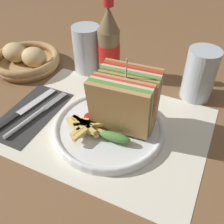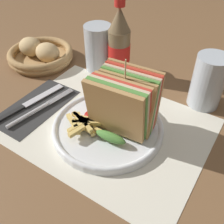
{
  "view_description": "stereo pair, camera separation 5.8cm",
  "coord_description": "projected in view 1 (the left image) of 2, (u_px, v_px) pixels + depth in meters",
  "views": [
    {
      "loc": [
        0.18,
        -0.35,
        0.42
      ],
      "look_at": [
        -0.0,
        0.04,
        0.04
      ],
      "focal_mm": 42.0,
      "sensor_mm": 36.0,
      "label": 1
    },
    {
      "loc": [
        0.23,
        -0.32,
        0.42
      ],
      "look_at": [
        -0.0,
        0.04,
        0.04
      ],
      "focal_mm": 42.0,
      "sensor_mm": 36.0,
      "label": 2
    }
  ],
  "objects": [
    {
      "name": "club_sandwich",
      "position": [
        125.0,
        103.0,
        0.54
      ],
      "size": [
        0.13,
        0.12,
        0.17
      ],
      "color": "tan",
      "rests_on": "plate_main"
    },
    {
      "name": "napkin",
      "position": [
        31.0,
        113.0,
        0.63
      ],
      "size": [
        0.11,
        0.21,
        0.0
      ],
      "color": "#2D2D2D",
      "rests_on": "ground_plane"
    },
    {
      "name": "plate_main",
      "position": [
        108.0,
        127.0,
        0.59
      ],
      "size": [
        0.25,
        0.25,
        0.02
      ],
      "color": "white",
      "rests_on": "ground_plane"
    },
    {
      "name": "ketchup_blob",
      "position": [
        91.0,
        117.0,
        0.59
      ],
      "size": [
        0.04,
        0.03,
        0.01
      ],
      "color": "maroon",
      "rests_on": "plate_main"
    },
    {
      "name": "ground_plane",
      "position": [
        105.0,
        137.0,
        0.58
      ],
      "size": [
        4.0,
        4.0,
        0.0
      ],
      "primitive_type": "plane",
      "color": "brown"
    },
    {
      "name": "placemat",
      "position": [
        106.0,
        126.0,
        0.6
      ],
      "size": [
        0.45,
        0.34,
        0.0
      ],
      "color": "silver",
      "rests_on": "ground_plane"
    },
    {
      "name": "coke_bottle_near",
      "position": [
        109.0,
        45.0,
        0.7
      ],
      "size": [
        0.06,
        0.06,
        0.22
      ],
      "color": "#7A6647",
      "rests_on": "ground_plane"
    },
    {
      "name": "knife",
      "position": [
        24.0,
        110.0,
        0.64
      ],
      "size": [
        0.05,
        0.2,
        0.0
      ],
      "rotation": [
        0.0,
        0.0,
        -0.17
      ],
      "color": "black",
      "rests_on": "napkin"
    },
    {
      "name": "bread_basket",
      "position": [
        26.0,
        59.0,
        0.78
      ],
      "size": [
        0.2,
        0.2,
        0.07
      ],
      "color": "#AD8451",
      "rests_on": "ground_plane"
    },
    {
      "name": "glass_near",
      "position": [
        199.0,
        78.0,
        0.65
      ],
      "size": [
        0.08,
        0.08,
        0.13
      ],
      "color": "silver",
      "rests_on": "ground_plane"
    },
    {
      "name": "fork",
      "position": [
        31.0,
        118.0,
        0.61
      ],
      "size": [
        0.04,
        0.19,
        0.01
      ],
      "rotation": [
        0.0,
        0.0,
        -0.17
      ],
      "color": "silver",
      "rests_on": "napkin"
    },
    {
      "name": "glass_far",
      "position": [
        87.0,
        52.0,
        0.75
      ],
      "size": [
        0.08,
        0.08,
        0.13
      ],
      "color": "silver",
      "rests_on": "ground_plane"
    },
    {
      "name": "fries_pile",
      "position": [
        86.0,
        126.0,
        0.56
      ],
      "size": [
        0.11,
        0.08,
        0.02
      ],
      "color": "#E5C166",
      "rests_on": "plate_main"
    }
  ]
}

